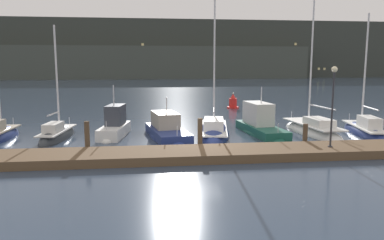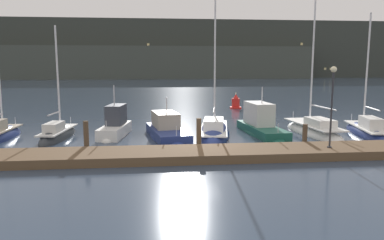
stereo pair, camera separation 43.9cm
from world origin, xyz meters
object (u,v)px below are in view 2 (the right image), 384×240
(sailboat_berth_2, at_px, (58,137))
(motorboat_berth_3, at_px, (115,130))
(motorboat_berth_4, at_px, (167,134))
(sailboat_berth_5, at_px, (214,133))
(channel_buoy, at_px, (236,103))
(sailboat_berth_7, at_px, (314,132))
(motorboat_berth_6, at_px, (261,128))
(sailboat_berth_8, at_px, (366,133))
(dock_lamppost, at_px, (332,94))
(sailboat_berth_1, at_px, (0,137))

(sailboat_berth_2, distance_m, motorboat_berth_3, 3.73)
(motorboat_berth_4, height_order, sailboat_berth_5, sailboat_berth_5)
(motorboat_berth_4, distance_m, channel_buoy, 17.66)
(sailboat_berth_5, height_order, sailboat_berth_7, sailboat_berth_5)
(motorboat_berth_4, bearing_deg, sailboat_berth_7, 1.36)
(sailboat_berth_5, relative_size, channel_buoy, 7.07)
(sailboat_berth_2, height_order, channel_buoy, sailboat_berth_2)
(channel_buoy, bearing_deg, motorboat_berth_4, -117.54)
(sailboat_berth_2, xyz_separation_m, motorboat_berth_4, (7.20, -0.44, 0.14))
(motorboat_berth_6, height_order, sailboat_berth_8, sailboat_berth_8)
(sailboat_berth_5, bearing_deg, sailboat_berth_8, -6.39)
(motorboat_berth_4, xyz_separation_m, channel_buoy, (8.16, 15.66, 0.38))
(motorboat_berth_3, distance_m, sailboat_berth_5, 6.81)
(sailboat_berth_2, relative_size, motorboat_berth_3, 1.62)
(motorboat_berth_3, height_order, sailboat_berth_8, sailboat_berth_8)
(sailboat_berth_2, bearing_deg, channel_buoy, 44.73)
(sailboat_berth_2, distance_m, sailboat_berth_7, 17.56)
(motorboat_berth_4, distance_m, dock_lamppost, 10.81)
(motorboat_berth_4, xyz_separation_m, sailboat_berth_5, (3.28, 0.59, -0.13))
(motorboat_berth_4, xyz_separation_m, dock_lamppost, (8.45, -6.01, 3.06))
(motorboat_berth_3, bearing_deg, sailboat_berth_1, -177.10)
(motorboat_berth_3, relative_size, motorboat_berth_4, 0.75)
(sailboat_berth_1, xyz_separation_m, motorboat_berth_6, (17.57, 0.16, 0.29))
(sailboat_berth_2, distance_m, motorboat_berth_6, 13.87)
(sailboat_berth_8, bearing_deg, motorboat_berth_6, 169.80)
(motorboat_berth_3, xyz_separation_m, motorboat_berth_6, (10.18, -0.22, 0.03))
(motorboat_berth_4, distance_m, motorboat_berth_6, 6.69)
(sailboat_berth_2, height_order, motorboat_berth_3, sailboat_berth_2)
(motorboat_berth_4, height_order, channel_buoy, motorboat_berth_4)
(sailboat_berth_2, relative_size, sailboat_berth_5, 0.66)
(motorboat_berth_3, distance_m, sailboat_berth_8, 17.35)
(sailboat_berth_2, bearing_deg, sailboat_berth_7, -0.62)
(motorboat_berth_6, height_order, dock_lamppost, dock_lamppost)
(sailboat_berth_1, relative_size, motorboat_berth_3, 1.52)
(dock_lamppost, bearing_deg, sailboat_berth_1, 161.31)
(sailboat_berth_8, relative_size, channel_buoy, 5.22)
(motorboat_berth_6, xyz_separation_m, channel_buoy, (1.51, 14.96, 0.21))
(sailboat_berth_1, height_order, sailboat_berth_8, sailboat_berth_8)
(channel_buoy, bearing_deg, sailboat_berth_1, -141.61)
(motorboat_berth_6, bearing_deg, dock_lamppost, -75.02)
(motorboat_berth_4, height_order, motorboat_berth_6, motorboat_berth_6)
(sailboat_berth_1, height_order, sailboat_berth_2, sailboat_berth_2)
(motorboat_berth_3, xyz_separation_m, dock_lamppost, (11.97, -6.93, 2.92))
(sailboat_berth_7, bearing_deg, motorboat_berth_6, 173.06)
(sailboat_berth_1, relative_size, motorboat_berth_6, 1.13)
(motorboat_berth_6, relative_size, channel_buoy, 3.90)
(motorboat_berth_4, height_order, sailboat_berth_7, sailboat_berth_7)
(dock_lamppost, bearing_deg, sailboat_berth_8, 45.65)
(motorboat_berth_4, xyz_separation_m, sailboat_berth_7, (10.35, 0.25, -0.12))
(motorboat_berth_3, bearing_deg, sailboat_berth_5, -2.73)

